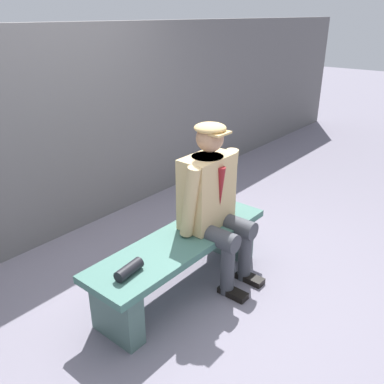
# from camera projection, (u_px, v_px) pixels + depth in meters

# --- Properties ---
(ground_plane) EXTENTS (30.00, 30.00, 0.00)m
(ground_plane) POSITION_uv_depth(u_px,v_px,m) (182.00, 288.00, 3.31)
(ground_plane) COLOR slate
(bench) EXTENTS (1.65, 0.47, 0.47)m
(bench) POSITION_uv_depth(u_px,v_px,m) (182.00, 255.00, 3.18)
(bench) COLOR #416D63
(bench) RESTS_ON ground
(seated_man) EXTENTS (0.62, 0.62, 1.32)m
(seated_man) POSITION_uv_depth(u_px,v_px,m) (213.00, 198.00, 3.20)
(seated_man) COLOR tan
(seated_man) RESTS_ON ground
(rolled_magazine) EXTENTS (0.22, 0.10, 0.08)m
(rolled_magazine) POSITION_uv_depth(u_px,v_px,m) (129.00, 270.00, 2.68)
(rolled_magazine) COLOR black
(rolled_magazine) RESTS_ON bench
(stadium_wall) EXTENTS (12.00, 0.24, 1.98)m
(stadium_wall) POSITION_uv_depth(u_px,v_px,m) (53.00, 135.00, 3.85)
(stadium_wall) COLOR #605E5F
(stadium_wall) RESTS_ON ground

